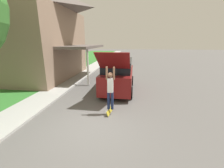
{
  "coord_description": "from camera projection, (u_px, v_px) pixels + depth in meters",
  "views": [
    {
      "loc": [
        1.73,
        -5.35,
        3.36
      ],
      "look_at": [
        0.56,
        2.61,
        1.04
      ],
      "focal_mm": 24.0,
      "sensor_mm": 36.0,
      "label": 1
    }
  ],
  "objects": [
    {
      "name": "suv_parked",
      "position": [
        118.0,
        75.0,
        10.26
      ],
      "size": [
        2.08,
        5.36,
        2.86
      ],
      "color": "maroon",
      "rests_on": "ground_plane"
    },
    {
      "name": "house",
      "position": [
        23.0,
        28.0,
        13.43
      ],
      "size": [
        11.46,
        9.21,
        8.53
      ],
      "color": "#89705B",
      "rests_on": "lawn"
    },
    {
      "name": "skateboard",
      "position": [
        110.0,
        111.0,
        7.15
      ],
      "size": [
        0.26,
        0.78,
        0.28
      ],
      "color": "#A89323",
      "rests_on": "ground_plane"
    },
    {
      "name": "sidewalk",
      "position": [
        69.0,
        82.0,
        12.45
      ],
      "size": [
        1.8,
        80.0,
        0.1
      ],
      "color": "#9E9E99",
      "rests_on": "ground_plane"
    },
    {
      "name": "car_down_street",
      "position": [
        124.0,
        58.0,
        23.94
      ],
      "size": [
        1.98,
        4.25,
        1.38
      ],
      "color": "black",
      "rests_on": "ground_plane"
    },
    {
      "name": "ground_plane",
      "position": [
        90.0,
        124.0,
        6.26
      ],
      "size": [
        120.0,
        120.0,
        0.0
      ],
      "primitive_type": "plane",
      "color": "#54514F"
    },
    {
      "name": "skateboarder",
      "position": [
        110.0,
        88.0,
        6.75
      ],
      "size": [
        0.41,
        0.23,
        2.0
      ],
      "color": "#192347",
      "rests_on": "ground_plane"
    },
    {
      "name": "lawn",
      "position": [
        21.0,
        80.0,
        13.07
      ],
      "size": [
        10.0,
        80.0,
        0.08
      ],
      "color": "#2D6B28",
      "rests_on": "ground_plane"
    }
  ]
}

